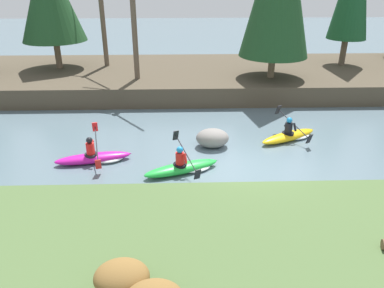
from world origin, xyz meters
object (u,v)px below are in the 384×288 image
at_px(kayaker_middle, 185,167).
at_px(boulder_midstream, 212,138).
at_px(kayaker_trailing, 96,157).
at_px(kayaker_lead, 291,135).

bearing_deg(kayaker_middle, boulder_midstream, 38.97).
height_order(kayaker_trailing, boulder_midstream, kayaker_trailing).
bearing_deg(boulder_midstream, kayaker_trailing, -164.71).
distance_m(kayaker_trailing, boulder_midstream, 4.51).
bearing_deg(kayaker_trailing, boulder_midstream, 2.59).
bearing_deg(kayaker_middle, kayaker_trailing, 143.33).
relative_size(kayaker_lead, boulder_midstream, 2.06).
height_order(kayaker_lead, kayaker_middle, same).
height_order(kayaker_middle, boulder_midstream, kayaker_middle).
relative_size(kayaker_lead, kayaker_trailing, 0.96).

